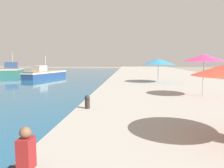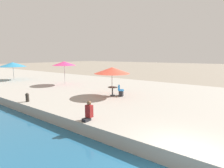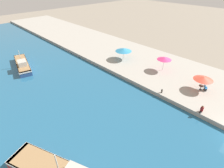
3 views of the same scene
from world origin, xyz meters
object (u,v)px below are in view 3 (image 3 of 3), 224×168
Objects in this scene: cafe_umbrella_striped at (123,50)px; cafe_chair_left at (206,89)px; mooring_bollard at (162,91)px; person_at_quay at (202,109)px; cafe_chair_right at (205,88)px; cafe_table at (201,87)px; fishing_boat_mid at (22,64)px; cafe_umbrella_pink at (204,78)px; cafe_umbrella_white at (164,58)px.

cafe_umbrella_striped is 3.89× the size of cafe_chair_left.
person_at_quay is at bearing -90.65° from mooring_bollard.
cafe_chair_left is 0.87× the size of person_at_quay.
cafe_table is at bearing -90.00° from cafe_chair_right.
fishing_boat_mid is 34.47m from cafe_table.
cafe_chair_right is at bearing -167.66° from cafe_chair_left.
fishing_boat_mid reaches higher than cafe_chair_right.
person_at_quay is (12.13, -32.05, 0.37)m from fishing_boat_mid.
cafe_chair_left is 0.31m from cafe_chair_right.
cafe_chair_left is at bearing -46.73° from fishing_boat_mid.
cafe_umbrella_striped is at bearing 90.87° from cafe_table.
fishing_boat_mid is 11.13× the size of cafe_chair_right.
cafe_umbrella_pink is at bearing -46.50° from fishing_boat_mid.
cafe_umbrella_pink is at bearing -89.24° from cafe_umbrella_striped.
cafe_table is (17.56, -29.65, 0.44)m from fishing_boat_mid.
mooring_bollard is (-6.81, -4.19, -2.13)m from cafe_umbrella_white.
cafe_umbrella_white reaches higher than cafe_chair_right.
cafe_umbrella_white is at bearing 79.79° from cafe_table.
person_at_quay reaches higher than mooring_bollard.
cafe_umbrella_striped reaches higher than cafe_chair_right.
cafe_umbrella_striped is 5.41× the size of mooring_bollard.
cafe_table is 0.75m from cafe_chair_right.
cafe_umbrella_white is 4.16× the size of mooring_bollard.
cafe_table is 0.88× the size of cafe_chair_left.
person_at_quay is at bearing -56.38° from fishing_boat_mid.
cafe_umbrella_pink is 4.58× the size of mooring_bollard.
cafe_umbrella_striped reaches higher than person_at_quay.
person_at_quay reaches higher than cafe_chair_left.
mooring_bollard is (0.07, 6.29, -0.11)m from person_at_quay.
cafe_table is at bearing -46.48° from fishing_boat_mid.
mooring_bollard is at bearing -148.41° from cafe_umbrella_white.
cafe_table is 0.77× the size of person_at_quay.
cafe_umbrella_striped is at bearing 68.85° from mooring_bollard.
person_at_quay is (-5.17, -19.46, -1.72)m from cafe_umbrella_striped.
cafe_table is (0.04, -0.04, -1.62)m from cafe_umbrella_pink.
cafe_umbrella_white is 2.99× the size of cafe_chair_right.
mooring_bollard is at bearing -51.76° from fishing_boat_mid.
cafe_chair_left is at bearing -97.96° from cafe_umbrella_white.
cafe_umbrella_pink reaches higher than person_at_quay.
cafe_umbrella_striped is 17.86m from cafe_chair_left.
cafe_umbrella_white is at bearing 79.50° from cafe_umbrella_pink.
cafe_chair_right is at bearing -46.87° from cafe_table.
cafe_umbrella_striped is 17.71m from cafe_chair_right.
cafe_umbrella_striped is (-1.72, 8.98, -0.30)m from cafe_umbrella_white.
fishing_boat_mid reaches higher than cafe_umbrella_striped.
person_at_quay is (-5.92, -1.87, 0.13)m from cafe_chair_right.
fishing_boat_mid is at bearing 143.97° from cafe_umbrella_striped.
fishing_boat_mid is at bearing -78.06° from cafe_chair_left.
cafe_table is at bearing -89.13° from cafe_umbrella_striped.
cafe_umbrella_striped is 17.15m from cafe_table.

